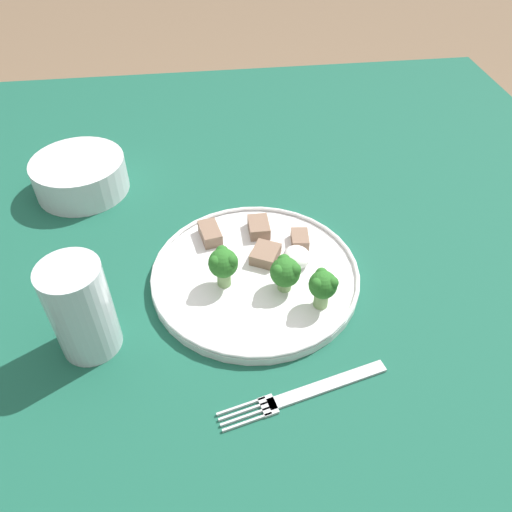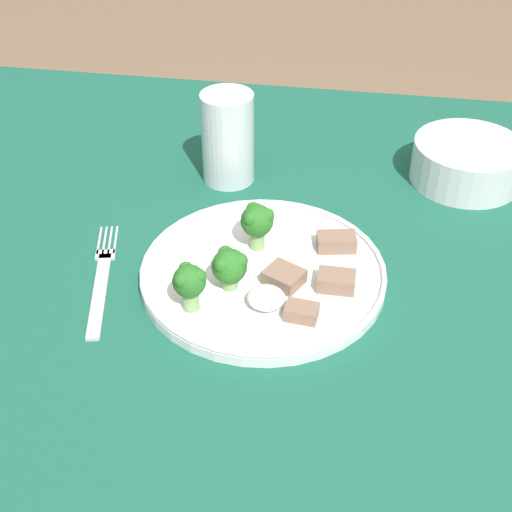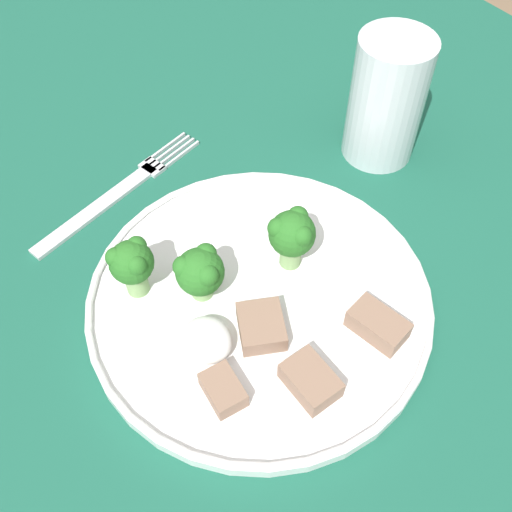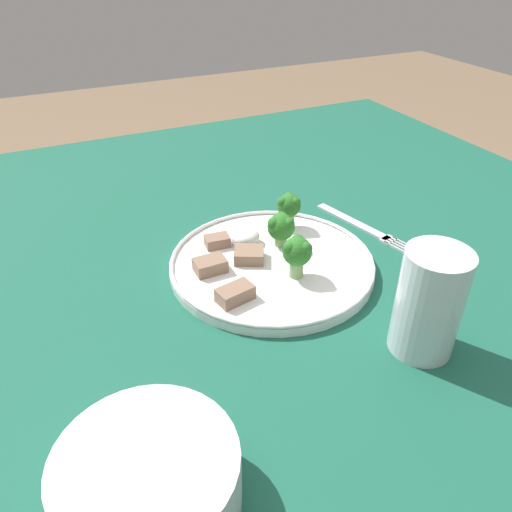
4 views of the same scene
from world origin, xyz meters
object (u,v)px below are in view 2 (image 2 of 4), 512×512
dinner_plate (263,272)px  fork (102,279)px  cream_bowl (467,163)px  drinking_glass (228,143)px

dinner_plate → fork: bearing=-169.4°
cream_bowl → drinking_glass: drinking_glass is taller
fork → drinking_glass: 0.27m
fork → cream_bowl: (0.43, 0.30, 0.03)m
dinner_plate → cream_bowl: cream_bowl is taller
fork → cream_bowl: 0.53m
fork → dinner_plate: bearing=10.6°
fork → cream_bowl: cream_bowl is taller
dinner_plate → fork: size_ratio=1.41×
dinner_plate → fork: 0.19m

